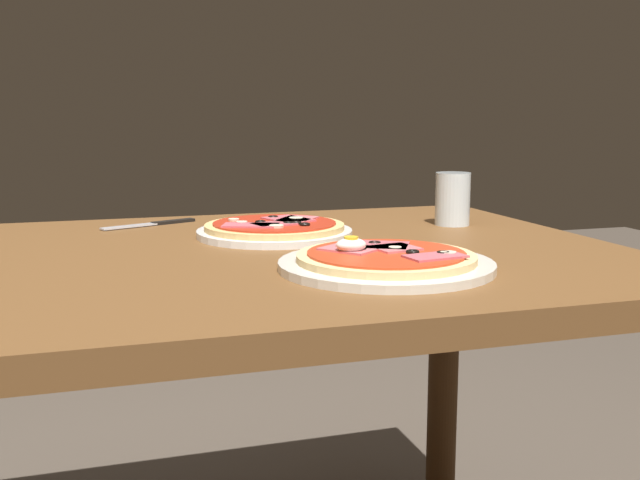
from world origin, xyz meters
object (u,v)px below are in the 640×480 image
(dining_table, at_px, (242,317))
(knife, at_px, (156,223))
(pizza_foreground, at_px, (386,261))
(pizza_across_left, at_px, (275,229))
(water_glass_near, at_px, (453,203))

(dining_table, xyz_separation_m, knife, (-0.10, 0.33, 0.11))
(pizza_foreground, height_order, knife, pizza_foreground)
(dining_table, bearing_deg, pizza_across_left, 56.42)
(dining_table, bearing_deg, pizza_foreground, -48.58)
(pizza_foreground, height_order, water_glass_near, water_glass_near)
(pizza_foreground, bearing_deg, dining_table, 131.42)
(knife, bearing_deg, water_glass_near, -17.32)
(pizza_foreground, relative_size, pizza_across_left, 1.11)
(pizza_foreground, distance_m, knife, 0.59)
(water_glass_near, bearing_deg, pizza_foreground, -128.84)
(dining_table, xyz_separation_m, pizza_foreground, (0.17, -0.19, 0.12))
(pizza_across_left, xyz_separation_m, knife, (-0.19, 0.20, -0.01))
(pizza_across_left, relative_size, water_glass_near, 2.71)
(dining_table, distance_m, pizza_across_left, 0.20)
(pizza_across_left, bearing_deg, dining_table, -123.58)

